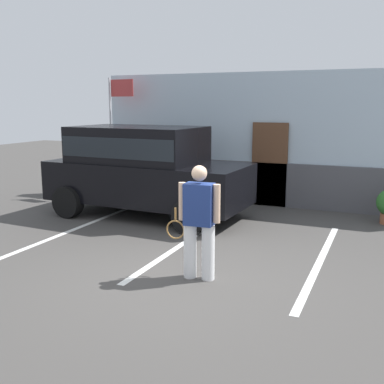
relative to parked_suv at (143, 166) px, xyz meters
name	(u,v)px	position (x,y,z in m)	size (l,w,h in m)	color
ground_plane	(182,275)	(2.41, -3.15, -1.15)	(40.00, 40.00, 0.00)	#423F3D
parking_stripe_0	(75,229)	(-0.72, -1.65, -1.14)	(0.12, 4.40, 0.01)	silver
parking_stripe_1	(184,243)	(1.76, -1.65, -1.14)	(0.12, 4.40, 0.01)	silver
parking_stripe_2	(320,261)	(4.23, -1.65, -1.14)	(0.12, 4.40, 0.01)	silver
house_frontage	(272,143)	(2.41, 2.36, 0.42)	(9.32, 0.40, 3.34)	silver
parked_suv	(143,166)	(0.00, 0.00, 0.00)	(4.69, 2.34, 2.05)	black
tennis_player_man	(199,221)	(2.68, -3.14, -0.27)	(0.89, 0.30, 1.69)	white
flag_pole	(116,116)	(-1.81, 1.74, 1.09)	(0.80, 0.11, 3.25)	silver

